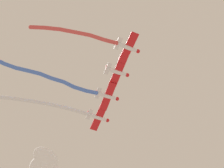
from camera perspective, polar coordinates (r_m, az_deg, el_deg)
name	(u,v)px	position (r m, az deg, el deg)	size (l,w,h in m)	color
airplane_lead	(128,47)	(88.76, 2.25, 5.09)	(6.14, 6.95, 1.89)	white
smoke_trail_lead	(75,33)	(87.19, -5.21, 7.02)	(17.00, 9.50, 1.59)	#DB4C4C
airplane_left_wing	(118,72)	(91.64, 0.78, 1.69)	(6.04, 7.11, 1.89)	white
airplane_right_wing	(108,96)	(94.36, -0.61, -1.68)	(6.00, 7.16, 1.89)	white
smoke_trail_right_wing	(41,75)	(92.46, -9.87, 1.25)	(21.49, 17.31, 1.78)	#4C75DB
airplane_slot	(98,117)	(97.95, -1.90, -4.66)	(6.09, 7.02, 1.89)	white
smoke_trail_slot	(32,103)	(98.29, -11.04, -2.54)	(25.02, 12.17, 2.29)	white
cloud_east	(44,165)	(118.85, -9.35, -11.07)	(11.72, 14.14, 4.12)	white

